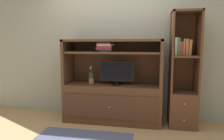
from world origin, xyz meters
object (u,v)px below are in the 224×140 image
Objects in this scene: media_console at (113,94)px; potted_plant at (91,80)px; upright_book_row at (182,47)px; magazine_stack at (106,47)px; tv_monitor at (117,73)px; bookshelf_tall at (183,89)px.

media_console is 5.24× the size of potted_plant.
media_console is 1.39m from upright_book_row.
media_console is 4.68× the size of magazine_stack.
magazine_stack is at bearing -179.88° from upright_book_row.
upright_book_row is at bearing 3.29° from tv_monitor.
tv_monitor is 1.11m from bookshelf_tall.
magazine_stack is (-0.20, 0.06, 0.42)m from tv_monitor.
magazine_stack is at bearing -0.60° from potted_plant.
tv_monitor reaches higher than potted_plant.
tv_monitor is (0.08, -0.06, 0.39)m from media_console.
media_console reaches higher than potted_plant.
magazine_stack reaches higher than potted_plant.
media_console is at bearing 3.46° from magazine_stack.
potted_plant is at bearing -179.57° from bookshelf_tall.
potted_plant is (-0.38, -0.00, 0.24)m from media_console.
potted_plant is 0.17× the size of bookshelf_tall.
bookshelf_tall is at bearing 0.36° from media_console.
bookshelf_tall reaches higher than media_console.
tv_monitor is 0.31× the size of bookshelf_tall.
magazine_stack is at bearing -176.54° from media_console.
potted_plant is at bearing 172.57° from tv_monitor.
media_console is 1.17m from bookshelf_tall.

